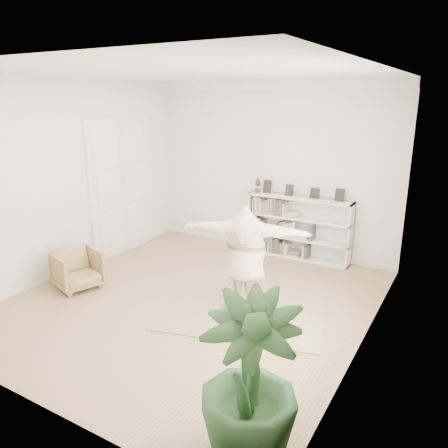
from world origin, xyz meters
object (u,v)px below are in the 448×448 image
at_px(armchair, 77,269).
at_px(rocker_board, 244,306).
at_px(bookshelf, 298,228).
at_px(houseplant, 249,380).
at_px(person, 245,255).

distance_m(armchair, rocker_board, 3.05).
bearing_deg(bookshelf, armchair, -129.29).
relative_size(armchair, houseplant, 0.46).
xyz_separation_m(bookshelf, rocker_board, (0.16, -2.70, -0.57)).
xyz_separation_m(bookshelf, person, (0.16, -2.70, 0.30)).
relative_size(person, houseplant, 1.23).
bearing_deg(armchair, person, -57.87).
height_order(bookshelf, houseplant, bookshelf).
relative_size(armchair, person, 0.37).
bearing_deg(rocker_board, person, 74.97).
bearing_deg(person, bookshelf, -101.58).
bearing_deg(rocker_board, bookshelf, 78.42).
distance_m(rocker_board, person, 0.87).
bearing_deg(bookshelf, rocker_board, -86.55).
height_order(rocker_board, person, person).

